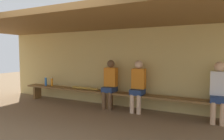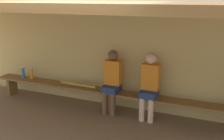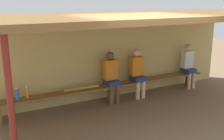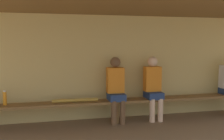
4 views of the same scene
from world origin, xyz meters
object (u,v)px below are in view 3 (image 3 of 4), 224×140
Objects in this scene: support_post at (11,109)px; water_bottle_clear at (17,94)px; player_rightmost at (111,75)px; bench at (111,88)px; player_in_blue at (137,71)px; water_bottle_green at (27,92)px; player_in_red at (188,64)px; baseball_bat at (82,88)px.

support_post is 7.76× the size of water_bottle_clear.
player_rightmost is at bearing 0.18° from water_bottle_clear.
bench is (2.71, 2.10, -0.71)m from support_post.
water_bottle_green is (-2.94, 0.03, -0.14)m from player_in_blue.
player_in_blue reaches higher than water_bottle_clear.
water_bottle_clear is (-5.00, -0.01, -0.13)m from player_in_red.
support_post reaches higher than player_in_red.
player_in_red is (5.36, 2.10, -0.37)m from support_post.
player_in_blue is 1.65m from baseball_bat.
player_in_blue is at bearing 1.35° from baseball_bat.
water_bottle_clear is 1.53m from baseball_bat.
player_in_red is (1.84, 0.00, 0.00)m from player_in_blue.
baseball_bat is (-1.63, -0.00, -0.24)m from player_in_blue.
bench is at bearing 1.24° from baseball_bat.
water_bottle_green is 1.31m from baseball_bat.
water_bottle_clear is at bearing -179.87° from player_in_blue.
support_post is at bearing -142.27° from player_rightmost.
support_post reaches higher than water_bottle_green.
player_in_red is 5.00m from water_bottle_clear.
player_in_red is at bearing -0.41° from water_bottle_green.
baseball_bat is (1.31, -0.04, -0.10)m from water_bottle_green.
player_in_blue reaches higher than baseball_bat.
baseball_bat is at bearing 47.94° from support_post.
player_rightmost is at bearing 1.45° from baseball_bat.
support_post reaches higher than water_bottle_clear.
player_in_blue is at bearing 30.81° from support_post.
player_in_red is at bearing 21.42° from support_post.
player_rightmost is at bearing 180.00° from player_in_blue.
bench is 0.34m from player_rightmost.
player_rightmost is 2.14m from water_bottle_green.
player_rightmost is at bearing 37.73° from support_post.
baseball_bat is at bearing -179.95° from player_in_red.
baseball_bat is (-0.82, -0.00, -0.24)m from player_rightmost.
water_bottle_green is (-4.78, 0.03, -0.14)m from player_in_red.
support_post is 0.37× the size of bench.
baseball_bat is at bearing -179.79° from player_rightmost.
support_post reaches higher than player_rightmost.
player_in_red is at bearing 0.08° from water_bottle_clear.
player_rightmost is (2.72, 2.10, -0.37)m from support_post.
player_in_blue is 1.00× the size of player_rightmost.
player_rightmost is 4.83× the size of water_bottle_green.
baseball_bat is (1.53, 0.00, -0.10)m from water_bottle_clear.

